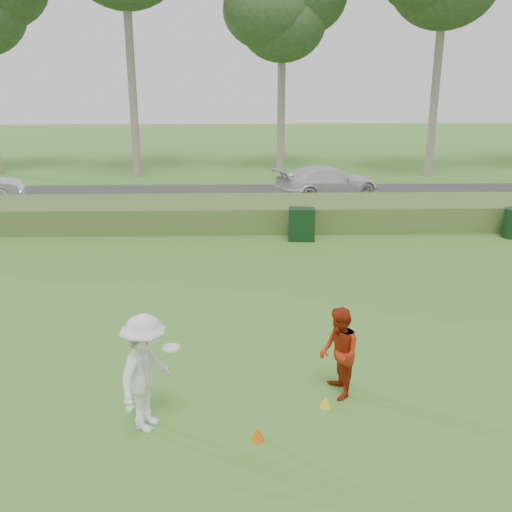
{
  "coord_description": "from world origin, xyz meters",
  "views": [
    {
      "loc": [
        -0.36,
        -8.53,
        5.24
      ],
      "look_at": [
        0.0,
        4.0,
        1.3
      ],
      "focal_mm": 40.0,
      "sensor_mm": 36.0,
      "label": 1
    }
  ],
  "objects_px": {
    "player_white": "(146,373)",
    "player_red": "(339,353)",
    "utility_cabinet": "(302,224)",
    "cone_orange": "(258,434)",
    "cone_yellow": "(326,402)",
    "car_right": "(327,182)"
  },
  "relations": [
    {
      "from": "player_white",
      "to": "player_red",
      "type": "relative_size",
      "value": 1.19
    },
    {
      "from": "player_red",
      "to": "utility_cabinet",
      "type": "bearing_deg",
      "value": 170.7
    },
    {
      "from": "cone_orange",
      "to": "cone_yellow",
      "type": "height_order",
      "value": "cone_orange"
    },
    {
      "from": "cone_yellow",
      "to": "utility_cabinet",
      "type": "relative_size",
      "value": 0.2
    },
    {
      "from": "cone_orange",
      "to": "player_white",
      "type": "bearing_deg",
      "value": 166.63
    },
    {
      "from": "player_red",
      "to": "car_right",
      "type": "height_order",
      "value": "player_red"
    },
    {
      "from": "car_right",
      "to": "utility_cabinet",
      "type": "bearing_deg",
      "value": 143.51
    },
    {
      "from": "car_right",
      "to": "player_white",
      "type": "bearing_deg",
      "value": 141.65
    },
    {
      "from": "player_red",
      "to": "cone_orange",
      "type": "relative_size",
      "value": 7.2
    },
    {
      "from": "cone_orange",
      "to": "player_red",
      "type": "bearing_deg",
      "value": 41.75
    },
    {
      "from": "cone_yellow",
      "to": "utility_cabinet",
      "type": "bearing_deg",
      "value": 86.32
    },
    {
      "from": "utility_cabinet",
      "to": "cone_yellow",
      "type": "bearing_deg",
      "value": -88.79
    },
    {
      "from": "utility_cabinet",
      "to": "car_right",
      "type": "distance_m",
      "value": 7.1
    },
    {
      "from": "cone_orange",
      "to": "cone_yellow",
      "type": "bearing_deg",
      "value": 36.94
    },
    {
      "from": "cone_orange",
      "to": "car_right",
      "type": "height_order",
      "value": "car_right"
    },
    {
      "from": "player_white",
      "to": "cone_orange",
      "type": "relative_size",
      "value": 8.53
    },
    {
      "from": "player_white",
      "to": "cone_yellow",
      "type": "height_order",
      "value": "player_white"
    },
    {
      "from": "player_red",
      "to": "car_right",
      "type": "relative_size",
      "value": 0.33
    },
    {
      "from": "player_white",
      "to": "utility_cabinet",
      "type": "distance_m",
      "value": 11.2
    },
    {
      "from": "utility_cabinet",
      "to": "car_right",
      "type": "relative_size",
      "value": 0.23
    },
    {
      "from": "cone_orange",
      "to": "utility_cabinet",
      "type": "xyz_separation_m",
      "value": [
        1.81,
        11.04,
        0.44
      ]
    },
    {
      "from": "cone_yellow",
      "to": "car_right",
      "type": "distance_m",
      "value": 17.21
    }
  ]
}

